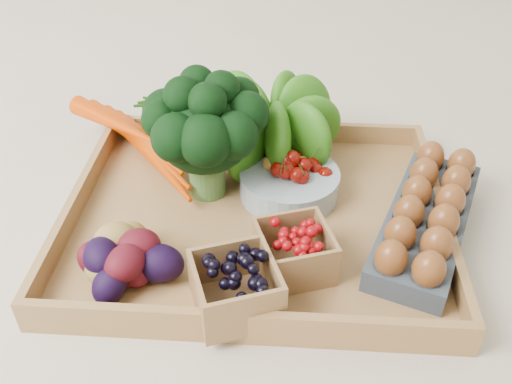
# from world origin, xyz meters

# --- Properties ---
(ground) EXTENTS (4.00, 4.00, 0.00)m
(ground) POSITION_xyz_m (0.00, 0.00, 0.00)
(ground) COLOR beige
(ground) RESTS_ON ground
(tray) EXTENTS (0.55, 0.45, 0.01)m
(tray) POSITION_xyz_m (0.00, 0.00, 0.01)
(tray) COLOR #A37744
(tray) RESTS_ON ground
(carrots) EXTENTS (0.24, 0.17, 0.06)m
(carrots) POSITION_xyz_m (-0.19, 0.13, 0.04)
(carrots) COLOR #C83900
(carrots) RESTS_ON tray
(lettuce) EXTENTS (0.16, 0.16, 0.16)m
(lettuce) POSITION_xyz_m (0.02, 0.16, 0.09)
(lettuce) COLOR #23580D
(lettuce) RESTS_ON tray
(broccoli) EXTENTS (0.19, 0.19, 0.15)m
(broccoli) POSITION_xyz_m (-0.08, 0.06, 0.09)
(broccoli) COLOR black
(broccoli) RESTS_ON tray
(cherry_bowl) EXTENTS (0.16, 0.16, 0.04)m
(cherry_bowl) POSITION_xyz_m (0.05, 0.06, 0.04)
(cherry_bowl) COLOR #8C9EA5
(cherry_bowl) RESTS_ON tray
(egg_carton) EXTENTS (0.21, 0.32, 0.03)m
(egg_carton) POSITION_xyz_m (0.25, -0.02, 0.03)
(egg_carton) COLOR #3C444D
(egg_carton) RESTS_ON tray
(potatoes) EXTENTS (0.15, 0.15, 0.09)m
(potatoes) POSITION_xyz_m (-0.17, -0.13, 0.06)
(potatoes) COLOR #3E0A12
(potatoes) RESTS_ON tray
(punnet_blackberry) EXTENTS (0.13, 0.13, 0.07)m
(punnet_blackberry) POSITION_xyz_m (-0.01, -0.18, 0.05)
(punnet_blackberry) COLOR black
(punnet_blackberry) RESTS_ON tray
(punnet_raspberry) EXTENTS (0.12, 0.12, 0.06)m
(punnet_raspberry) POSITION_xyz_m (0.06, -0.11, 0.05)
(punnet_raspberry) COLOR maroon
(punnet_raspberry) RESTS_ON tray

